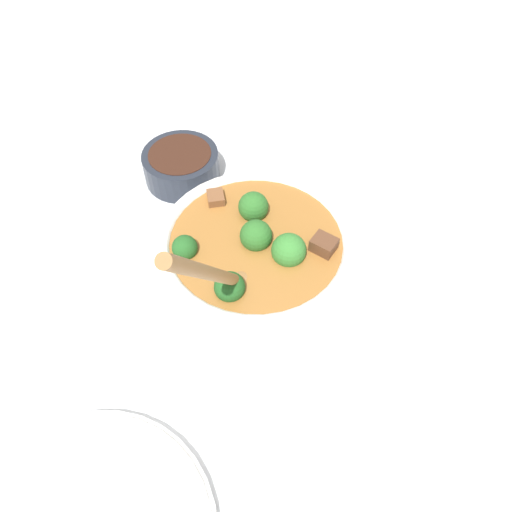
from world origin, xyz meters
TOP-DOWN VIEW (x-y plane):
  - ground_plane at (0.00, 0.00)m, footprint 4.00×4.00m
  - stew_bowl at (-0.00, -0.00)m, footprint 0.28×0.22m
  - condiment_bowl at (0.08, 0.21)m, footprint 0.11×0.11m

SIDE VIEW (x-z plane):
  - ground_plane at x=0.00m, z-range 0.00..0.00m
  - condiment_bowl at x=0.08m, z-range 0.00..0.05m
  - stew_bowl at x=0.00m, z-range -0.08..0.19m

